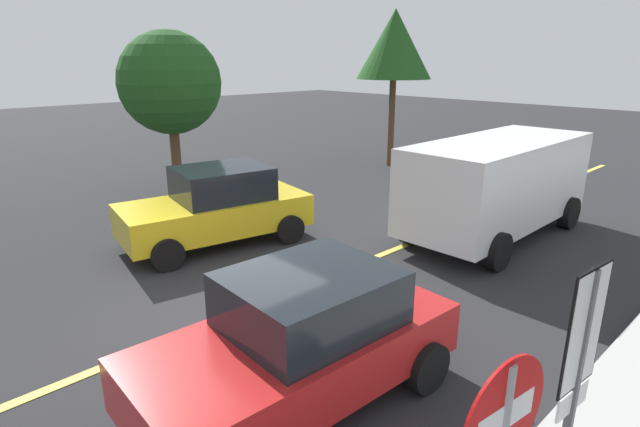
# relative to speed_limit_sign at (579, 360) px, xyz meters

# --- Properties ---
(ground_plane) EXTENTS (80.00, 80.00, 0.00)m
(ground_plane) POSITION_rel_speed_limit_sign_xyz_m (-0.04, 5.11, -1.76)
(ground_plane) COLOR #262628
(lane_marking_centre) EXTENTS (28.00, 0.16, 0.01)m
(lane_marking_centre) POSITION_rel_speed_limit_sign_xyz_m (2.96, 5.11, -1.76)
(lane_marking_centre) COLOR #E0D14C
(speed_limit_sign) EXTENTS (0.54, 0.07, 2.52)m
(speed_limit_sign) POSITION_rel_speed_limit_sign_xyz_m (0.00, 0.00, 0.00)
(speed_limit_sign) COLOR #4C4C51
(speed_limit_sign) RESTS_ON ground_plane
(white_van) EXTENTS (5.22, 2.31, 2.20)m
(white_van) POSITION_rel_speed_limit_sign_xyz_m (6.69, 4.13, -0.50)
(white_van) COLOR white
(white_van) RESTS_ON ground_plane
(car_red_mid_road) EXTENTS (3.93, 2.12, 1.60)m
(car_red_mid_road) POSITION_rel_speed_limit_sign_xyz_m (-0.28, 2.84, -0.96)
(car_red_mid_road) COLOR red
(car_red_mid_road) RESTS_ON ground_plane
(car_yellow_far_lane) EXTENTS (4.21, 2.52, 1.68)m
(car_yellow_far_lane) POSITION_rel_speed_limit_sign_xyz_m (1.90, 8.05, -0.93)
(car_yellow_far_lane) COLOR gold
(car_yellow_far_lane) RESTS_ON ground_plane
(tree_left_verge) EXTENTS (2.66, 2.66, 5.53)m
(tree_left_verge) POSITION_rel_speed_limit_sign_xyz_m (11.10, 10.68, 2.56)
(tree_left_verge) COLOR #513823
(tree_left_verge) RESTS_ON ground_plane
(tree_centre_verge) EXTENTS (2.96, 2.96, 4.69)m
(tree_centre_verge) POSITION_rel_speed_limit_sign_xyz_m (3.52, 12.85, 1.43)
(tree_centre_verge) COLOR #513823
(tree_centre_verge) RESTS_ON ground_plane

